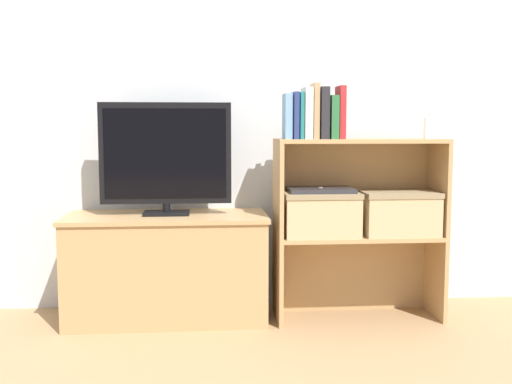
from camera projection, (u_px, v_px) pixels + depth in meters
ground_plane at (259, 330)px, 2.78m from camera, size 16.00×16.00×0.00m
wall_back at (251, 77)px, 3.11m from camera, size 10.00×0.05×2.40m
tv_stand at (167, 267)px, 2.93m from camera, size 0.97×0.44×0.52m
tv at (166, 156)px, 2.87m from camera, size 0.63×0.14×0.54m
bookshelf_lower_tier at (355, 262)px, 3.00m from camera, size 0.81×0.29×0.42m
bookshelf_upper_tier at (356, 174)px, 2.95m from camera, size 0.81×0.29×0.46m
book_skyblue at (287, 117)px, 2.79m from camera, size 0.03×0.13×0.21m
book_navy at (295, 116)px, 2.79m from camera, size 0.02×0.15×0.22m
book_teal at (300, 116)px, 2.80m from camera, size 0.02×0.14×0.22m
book_ivory at (307, 113)px, 2.80m from camera, size 0.04×0.15×0.24m
book_tan at (315, 111)px, 2.80m from camera, size 0.03×0.12×0.26m
book_charcoal at (323, 113)px, 2.80m from camera, size 0.04×0.15×0.24m
book_forest at (332, 118)px, 2.81m from camera, size 0.04×0.16×0.20m
book_crimson at (340, 113)px, 2.81m from camera, size 0.03×0.12×0.25m
baby_monitor at (430, 128)px, 2.90m from camera, size 0.05×0.04×0.13m
storage_basket_left at (320, 212)px, 2.88m from camera, size 0.36×0.26×0.21m
storage_basket_right at (398, 211)px, 2.91m from camera, size 0.36×0.26×0.21m
laptop at (320, 190)px, 2.87m from camera, size 0.31×0.21×0.02m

